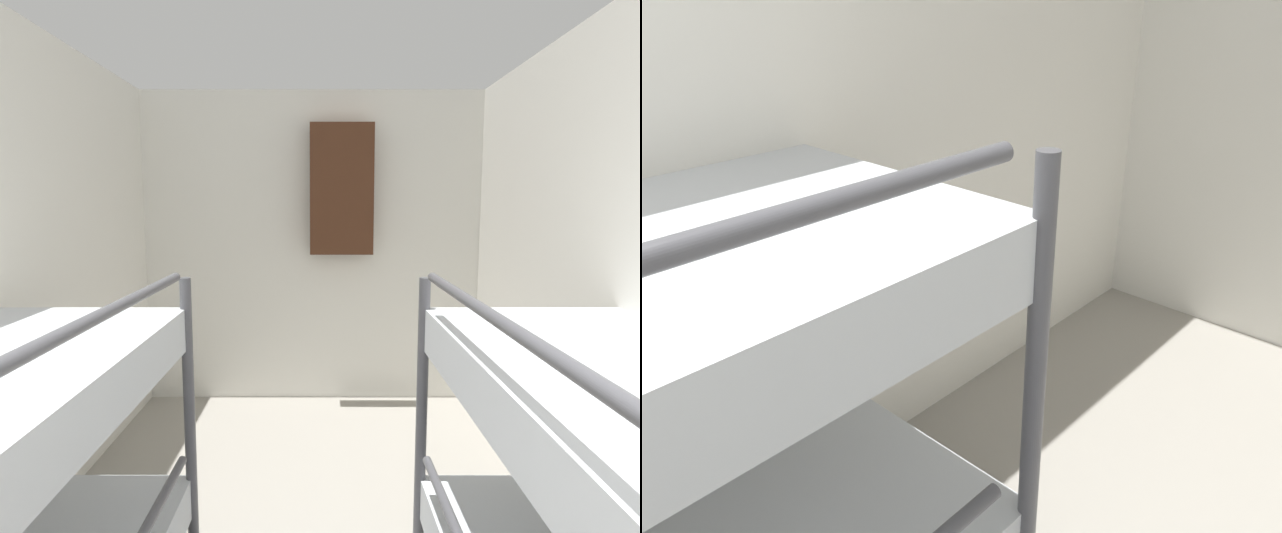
% 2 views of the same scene
% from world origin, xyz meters
% --- Properties ---
extents(wall_left, '(0.06, 4.24, 2.25)m').
position_xyz_m(wall_left, '(-1.25, 2.06, 1.13)').
color(wall_left, silver).
rests_on(wall_left, ground_plane).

